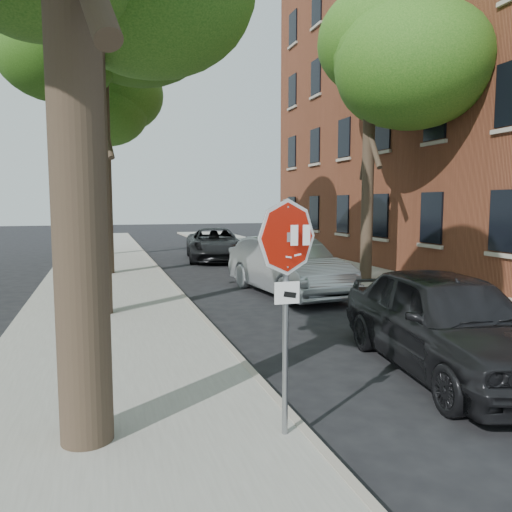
% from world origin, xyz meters
% --- Properties ---
extents(ground, '(120.00, 120.00, 0.00)m').
position_xyz_m(ground, '(0.00, 0.00, 0.00)').
color(ground, black).
rests_on(ground, ground).
extents(sidewalk_left, '(4.00, 55.00, 0.12)m').
position_xyz_m(sidewalk_left, '(-2.50, 12.00, 0.06)').
color(sidewalk_left, gray).
rests_on(sidewalk_left, ground).
extents(sidewalk_right, '(4.00, 55.00, 0.12)m').
position_xyz_m(sidewalk_right, '(6.00, 12.00, 0.06)').
color(sidewalk_right, gray).
rests_on(sidewalk_right, ground).
extents(curb_left, '(0.12, 55.00, 0.13)m').
position_xyz_m(curb_left, '(-0.45, 12.00, 0.07)').
color(curb_left, '#9E9384').
rests_on(curb_left, ground).
extents(curb_right, '(0.12, 55.00, 0.13)m').
position_xyz_m(curb_right, '(3.95, 12.00, 0.07)').
color(curb_right, '#9E9384').
rests_on(curb_right, ground).
extents(apartment_building, '(12.20, 20.20, 15.30)m').
position_xyz_m(apartment_building, '(14.00, 14.00, 7.65)').
color(apartment_building, brown).
rests_on(apartment_building, ground).
extents(stop_sign, '(0.76, 0.34, 2.61)m').
position_xyz_m(stop_sign, '(-0.70, -0.03, 1.95)').
color(stop_sign, gray).
rests_on(stop_sign, sidewalk_left).
extents(tree_mid_b, '(5.88, 5.46, 10.36)m').
position_xyz_m(tree_mid_b, '(-2.42, 14.12, 8.00)').
color(tree_mid_b, black).
rests_on(tree_mid_b, sidewalk_left).
extents(tree_far, '(5.29, 4.91, 9.33)m').
position_xyz_m(tree_far, '(-2.72, 21.11, 7.21)').
color(tree_far, black).
rests_on(tree_far, sidewalk_left).
extents(tree_right, '(5.29, 4.91, 9.33)m').
position_xyz_m(tree_right, '(5.98, 10.11, 7.21)').
color(tree_right, black).
rests_on(tree_right, sidewalk_right).
extents(car_a, '(2.59, 5.05, 1.65)m').
position_xyz_m(car_a, '(2.60, 1.50, 0.82)').
color(car_a, black).
rests_on(car_a, ground).
extents(car_b, '(2.36, 5.31, 1.69)m').
position_xyz_m(car_b, '(2.60, 8.59, 0.85)').
color(car_b, gray).
rests_on(car_b, ground).
extents(car_d, '(3.21, 5.73, 1.51)m').
position_xyz_m(car_d, '(2.52, 17.96, 0.76)').
color(car_d, black).
rests_on(car_d, ground).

